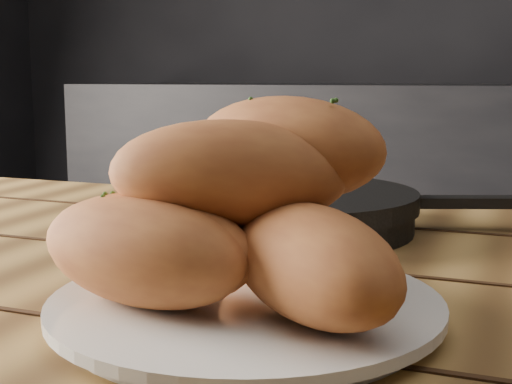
# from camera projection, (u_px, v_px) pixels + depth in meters

# --- Properties ---
(plate) EXTENTS (0.28, 0.28, 0.02)m
(plate) POSITION_uv_depth(u_px,v_px,m) (246.00, 308.00, 0.50)
(plate) COLOR silver
(plate) RESTS_ON table
(bread_rolls) EXTENTS (0.30, 0.26, 0.14)m
(bread_rolls) POSITION_uv_depth(u_px,v_px,m) (228.00, 218.00, 0.50)
(bread_rolls) COLOR #B26631
(bread_rolls) RESTS_ON plate
(skillet) EXTENTS (0.41, 0.29, 0.05)m
(skillet) POSITION_uv_depth(u_px,v_px,m) (290.00, 209.00, 0.81)
(skillet) COLOR black
(skillet) RESTS_ON table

